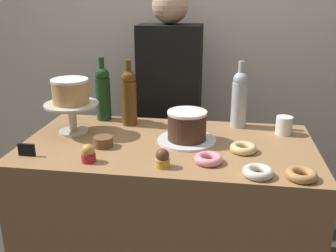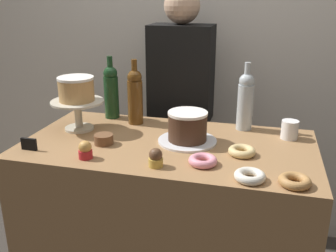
{
  "view_description": "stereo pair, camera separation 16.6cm",
  "coord_description": "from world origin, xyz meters",
  "px_view_note": "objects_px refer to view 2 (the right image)",
  "views": [
    {
      "loc": [
        0.24,
        -1.55,
        1.57
      ],
      "look_at": [
        0.0,
        0.0,
        1.02
      ],
      "focal_mm": 40.91,
      "sensor_mm": 36.0,
      "label": 1
    },
    {
      "loc": [
        0.4,
        -1.52,
        1.57
      ],
      "look_at": [
        0.0,
        0.0,
        1.02
      ],
      "focal_mm": 40.91,
      "sensor_mm": 36.0,
      "label": 2
    }
  ],
  "objects_px": {
    "white_layer_cake": "(76,89)",
    "price_sign_chalkboard": "(29,144)",
    "donut_sugar": "(250,176)",
    "chocolate_round_cake": "(188,126)",
    "cupcake_caramel": "(85,150)",
    "wine_bottle_clear": "(245,100)",
    "donut_glazed": "(242,151)",
    "barista_figure": "(181,120)",
    "donut_maple": "(295,181)",
    "wine_bottle_amber": "(135,96)",
    "donut_pink": "(203,161)",
    "coffee_cup_ceramic": "(290,130)",
    "cookie_stack": "(104,139)",
    "cupcake_chocolate": "(156,158)",
    "wine_bottle_green": "(111,91)",
    "cake_stand_pedestal": "(78,110)"
  },
  "relations": [
    {
      "from": "chocolate_round_cake",
      "to": "wine_bottle_green",
      "type": "relative_size",
      "value": 0.54
    },
    {
      "from": "donut_maple",
      "to": "coffee_cup_ceramic",
      "type": "height_order",
      "value": "coffee_cup_ceramic"
    },
    {
      "from": "cake_stand_pedestal",
      "to": "price_sign_chalkboard",
      "type": "distance_m",
      "value": 0.31
    },
    {
      "from": "cupcake_caramel",
      "to": "donut_glazed",
      "type": "relative_size",
      "value": 0.66
    },
    {
      "from": "wine_bottle_amber",
      "to": "donut_maple",
      "type": "distance_m",
      "value": 0.91
    },
    {
      "from": "donut_glazed",
      "to": "cookie_stack",
      "type": "relative_size",
      "value": 1.33
    },
    {
      "from": "white_layer_cake",
      "to": "price_sign_chalkboard",
      "type": "bearing_deg",
      "value": -106.42
    },
    {
      "from": "wine_bottle_amber",
      "to": "cookie_stack",
      "type": "relative_size",
      "value": 3.87
    },
    {
      "from": "donut_maple",
      "to": "barista_figure",
      "type": "height_order",
      "value": "barista_figure"
    },
    {
      "from": "donut_pink",
      "to": "coffee_cup_ceramic",
      "type": "distance_m",
      "value": 0.5
    },
    {
      "from": "chocolate_round_cake",
      "to": "price_sign_chalkboard",
      "type": "xyz_separation_m",
      "value": [
        -0.63,
        -0.26,
        -0.05
      ]
    },
    {
      "from": "price_sign_chalkboard",
      "to": "barista_figure",
      "type": "relative_size",
      "value": 0.04
    },
    {
      "from": "wine_bottle_green",
      "to": "donut_pink",
      "type": "distance_m",
      "value": 0.74
    },
    {
      "from": "cupcake_chocolate",
      "to": "donut_maple",
      "type": "xyz_separation_m",
      "value": [
        0.51,
        -0.02,
        -0.02
      ]
    },
    {
      "from": "donut_sugar",
      "to": "cookie_stack",
      "type": "relative_size",
      "value": 1.33
    },
    {
      "from": "white_layer_cake",
      "to": "wine_bottle_green",
      "type": "height_order",
      "value": "wine_bottle_green"
    },
    {
      "from": "cake_stand_pedestal",
      "to": "cupcake_chocolate",
      "type": "bearing_deg",
      "value": -32.82
    },
    {
      "from": "cupcake_caramel",
      "to": "cookie_stack",
      "type": "xyz_separation_m",
      "value": [
        0.01,
        0.16,
        -0.01
      ]
    },
    {
      "from": "wine_bottle_clear",
      "to": "donut_glazed",
      "type": "xyz_separation_m",
      "value": [
        0.02,
        -0.32,
        -0.13
      ]
    },
    {
      "from": "price_sign_chalkboard",
      "to": "cupcake_chocolate",
      "type": "bearing_deg",
      "value": -2.08
    },
    {
      "from": "cupcake_caramel",
      "to": "cookie_stack",
      "type": "distance_m",
      "value": 0.16
    },
    {
      "from": "cupcake_chocolate",
      "to": "donut_pink",
      "type": "distance_m",
      "value": 0.18
    },
    {
      "from": "cupcake_chocolate",
      "to": "donut_sugar",
      "type": "distance_m",
      "value": 0.36
    },
    {
      "from": "cupcake_caramel",
      "to": "cookie_stack",
      "type": "relative_size",
      "value": 0.88
    },
    {
      "from": "wine_bottle_green",
      "to": "donut_glazed",
      "type": "relative_size",
      "value": 2.91
    },
    {
      "from": "chocolate_round_cake",
      "to": "cookie_stack",
      "type": "height_order",
      "value": "chocolate_round_cake"
    },
    {
      "from": "cupcake_chocolate",
      "to": "wine_bottle_clear",
      "type": "bearing_deg",
      "value": 60.36
    },
    {
      "from": "white_layer_cake",
      "to": "cupcake_caramel",
      "type": "height_order",
      "value": "white_layer_cake"
    },
    {
      "from": "donut_maple",
      "to": "wine_bottle_green",
      "type": "bearing_deg",
      "value": 148.66
    },
    {
      "from": "donut_pink",
      "to": "wine_bottle_green",
      "type": "bearing_deg",
      "value": 140.8
    },
    {
      "from": "wine_bottle_green",
      "to": "donut_sugar",
      "type": "xyz_separation_m",
      "value": [
        0.75,
        -0.55,
        -0.13
      ]
    },
    {
      "from": "wine_bottle_amber",
      "to": "chocolate_round_cake",
      "type": "bearing_deg",
      "value": -31.27
    },
    {
      "from": "cupcake_caramel",
      "to": "chocolate_round_cake",
      "type": "bearing_deg",
      "value": 37.8
    },
    {
      "from": "cookie_stack",
      "to": "chocolate_round_cake",
      "type": "bearing_deg",
      "value": 18.58
    },
    {
      "from": "white_layer_cake",
      "to": "price_sign_chalkboard",
      "type": "xyz_separation_m",
      "value": [
        -0.08,
        -0.29,
        -0.18
      ]
    },
    {
      "from": "donut_glazed",
      "to": "coffee_cup_ceramic",
      "type": "xyz_separation_m",
      "value": [
        0.19,
        0.24,
        0.03
      ]
    },
    {
      "from": "wine_bottle_clear",
      "to": "donut_sugar",
      "type": "relative_size",
      "value": 2.91
    },
    {
      "from": "wine_bottle_green",
      "to": "wine_bottle_clear",
      "type": "bearing_deg",
      "value": -0.73
    },
    {
      "from": "wine_bottle_clear",
      "to": "cookie_stack",
      "type": "xyz_separation_m",
      "value": [
        -0.58,
        -0.35,
        -0.12
      ]
    },
    {
      "from": "cookie_stack",
      "to": "price_sign_chalkboard",
      "type": "bearing_deg",
      "value": -152.95
    },
    {
      "from": "donut_maple",
      "to": "barista_figure",
      "type": "relative_size",
      "value": 0.07
    },
    {
      "from": "cupcake_chocolate",
      "to": "barista_figure",
      "type": "height_order",
      "value": "barista_figure"
    },
    {
      "from": "price_sign_chalkboard",
      "to": "donut_sugar",
      "type": "bearing_deg",
      "value": -2.81
    },
    {
      "from": "wine_bottle_amber",
      "to": "wine_bottle_clear",
      "type": "relative_size",
      "value": 1.0
    },
    {
      "from": "donut_sugar",
      "to": "donut_maple",
      "type": "relative_size",
      "value": 1.0
    },
    {
      "from": "chocolate_round_cake",
      "to": "cupcake_caramel",
      "type": "distance_m",
      "value": 0.45
    },
    {
      "from": "chocolate_round_cake",
      "to": "donut_sugar",
      "type": "height_order",
      "value": "chocolate_round_cake"
    },
    {
      "from": "chocolate_round_cake",
      "to": "price_sign_chalkboard",
      "type": "height_order",
      "value": "chocolate_round_cake"
    },
    {
      "from": "chocolate_round_cake",
      "to": "cupcake_caramel",
      "type": "height_order",
      "value": "chocolate_round_cake"
    },
    {
      "from": "barista_figure",
      "to": "wine_bottle_green",
      "type": "bearing_deg",
      "value": -131.72
    }
  ]
}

